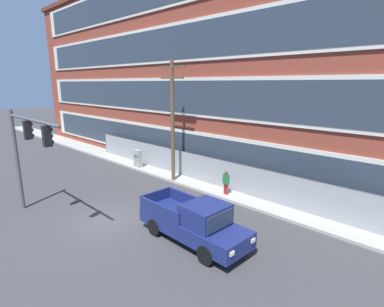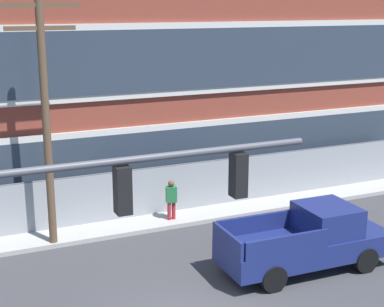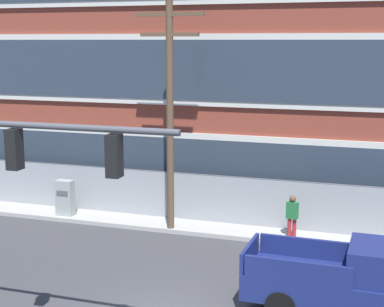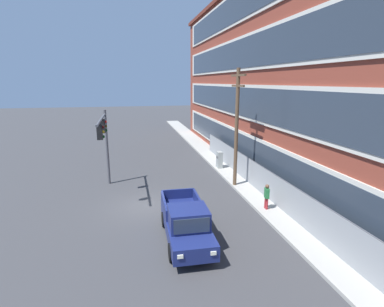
{
  "view_description": "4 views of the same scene",
  "coord_description": "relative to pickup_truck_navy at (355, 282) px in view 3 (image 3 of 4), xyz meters",
  "views": [
    {
      "loc": [
        13.09,
        -7.16,
        6.98
      ],
      "look_at": [
        1.99,
        4.23,
        3.21
      ],
      "focal_mm": 28.0,
      "sensor_mm": 36.0,
      "label": 1
    },
    {
      "loc": [
        -5.51,
        -12.32,
        8.07
      ],
      "look_at": [
        2.06,
        4.63,
        3.29
      ],
      "focal_mm": 55.0,
      "sensor_mm": 36.0,
      "label": 2
    },
    {
      "loc": [
        5.09,
        -13.28,
        7.09
      ],
      "look_at": [
        -0.04,
        2.5,
        3.89
      ],
      "focal_mm": 55.0,
      "sensor_mm": 36.0,
      "label": 3
    },
    {
      "loc": [
        17.66,
        -0.82,
        7.57
      ],
      "look_at": [
        -1.54,
        3.26,
        2.86
      ],
      "focal_mm": 28.0,
      "sensor_mm": 36.0,
      "label": 4
    }
  ],
  "objects": [
    {
      "name": "sidewalk_building_side",
      "position": [
        -4.68,
        5.85,
        -0.86
      ],
      "size": [
        80.0,
        2.17,
        0.16
      ],
      "primitive_type": "cube",
      "color": "#9E9B93",
      "rests_on": "ground"
    },
    {
      "name": "brick_mill_building",
      "position": [
        -7.8,
        10.93,
        6.97
      ],
      "size": [
        49.49,
        8.58,
        15.8
      ],
      "color": "brown",
      "rests_on": "ground"
    },
    {
      "name": "chain_link_fence",
      "position": [
        -4.76,
        6.2,
        0.09
      ],
      "size": [
        26.98,
        0.06,
        2.02
      ],
      "color": "gray",
      "rests_on": "ground"
    },
    {
      "name": "pickup_truck_navy",
      "position": [
        0.0,
        0.0,
        0.0
      ],
      "size": [
        5.54,
        2.12,
        1.99
      ],
      "color": "navy",
      "rests_on": "ground"
    },
    {
      "name": "utility_pole_near_corner",
      "position": [
        -6.9,
        4.98,
        3.79
      ],
      "size": [
        2.58,
        0.26,
        8.5
      ],
      "color": "brown",
      "rests_on": "ground"
    },
    {
      "name": "electrical_cabinet",
      "position": [
        -11.51,
        5.22,
        -0.15
      ],
      "size": [
        0.7,
        0.43,
        1.6
      ],
      "color": "#939993",
      "rests_on": "ground"
    },
    {
      "name": "pedestrian_near_cabinet",
      "position": [
        -2.41,
        5.34,
        0.03
      ],
      "size": [
        0.44,
        0.33,
        1.69
      ],
      "color": "maroon",
      "rests_on": "ground"
    }
  ]
}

